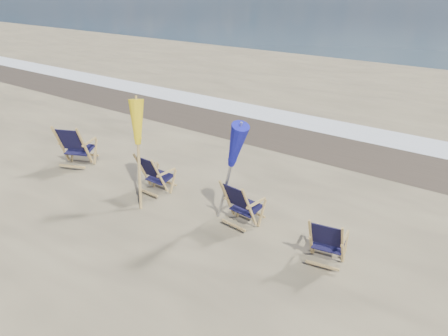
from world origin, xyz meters
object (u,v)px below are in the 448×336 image
object	(u,v)px
beach_chair_0	(85,148)
beach_chair_3	(342,247)
umbrella_blue	(228,141)
beach_chair_2	(249,210)
beach_chair_1	(160,178)
umbrella_yellow	(136,129)

from	to	relation	value
beach_chair_0	beach_chair_3	bearing A→B (deg)	155.53
beach_chair_3	umbrella_blue	size ratio (longest dim) A/B	0.40
beach_chair_0	beach_chair_2	distance (m)	4.62
beach_chair_0	beach_chair_2	world-z (taller)	beach_chair_0
beach_chair_1	umbrella_yellow	xyz separation A→B (m)	(-0.12, -0.41, 1.13)
beach_chair_1	umbrella_blue	xyz separation A→B (m)	(1.73, -0.04, 1.20)
beach_chair_1	beach_chair_3	size ratio (longest dim) A/B	1.05
beach_chair_2	umbrella_yellow	distance (m)	2.60
beach_chair_3	beach_chair_2	bearing A→B (deg)	-13.01
beach_chair_3	umbrella_yellow	world-z (taller)	umbrella_yellow
beach_chair_2	beach_chair_3	size ratio (longest dim) A/B	1.06
beach_chair_1	umbrella_yellow	distance (m)	1.21
umbrella_yellow	umbrella_blue	size ratio (longest dim) A/B	0.97
umbrella_blue	beach_chair_1	bearing A→B (deg)	178.57
beach_chair_2	umbrella_yellow	bearing A→B (deg)	15.40
beach_chair_1	beach_chair_2	bearing A→B (deg)	-178.88
beach_chair_2	umbrella_yellow	size ratio (longest dim) A/B	0.44
beach_chair_3	umbrella_blue	bearing A→B (deg)	-11.92
umbrella_blue	beach_chair_3	bearing A→B (deg)	-1.61
beach_chair_1	beach_chair_0	bearing A→B (deg)	1.38
beach_chair_0	beach_chair_1	world-z (taller)	beach_chair_0
beach_chair_0	beach_chair_1	xyz separation A→B (m)	(2.42, -0.01, -0.09)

